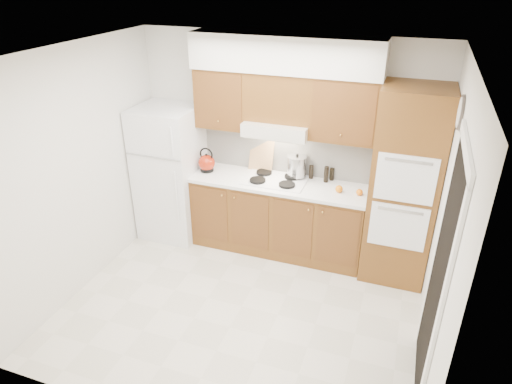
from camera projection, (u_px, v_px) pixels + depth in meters
floor at (242, 306)px, 4.85m from camera, size 3.60×3.60×0.00m
ceiling at (237, 56)px, 3.68m from camera, size 3.60×3.60×0.00m
wall_back at (285, 144)px, 5.53m from camera, size 3.60×0.02×2.60m
wall_left at (81, 172)px, 4.80m from camera, size 0.02×3.00×2.60m
wall_right at (445, 232)px, 3.73m from camera, size 0.02×3.00×2.60m
fridge at (171, 173)px, 5.84m from camera, size 0.75×0.72×1.72m
base_cabinets at (278, 217)px, 5.65m from camera, size 2.11×0.60×0.90m
countertop at (279, 183)px, 5.43m from camera, size 2.13×0.62×0.04m
backsplash at (286, 151)px, 5.54m from camera, size 2.11×0.03×0.56m
oven_cabinet at (404, 188)px, 4.92m from camera, size 0.70×0.65×2.20m
upper_cab_left at (224, 98)px, 5.35m from camera, size 0.63×0.33×0.70m
upper_cab_right at (345, 109)px, 4.93m from camera, size 0.73×0.33×0.70m
range_hood at (278, 128)px, 5.22m from camera, size 0.75×0.45×0.15m
upper_cab_over_hood at (280, 97)px, 5.12m from camera, size 0.75×0.33×0.55m
soffit at (285, 54)px, 4.87m from camera, size 2.13×0.36×0.40m
cooktop at (275, 180)px, 5.45m from camera, size 0.74×0.50×0.01m
doorway at (438, 282)px, 3.55m from camera, size 0.02×0.90×2.10m
wall_clock at (461, 113)px, 3.81m from camera, size 0.02×0.30×0.30m
kettle at (207, 163)px, 5.64m from camera, size 0.27×0.27×0.21m
cutting_board at (261, 155)px, 5.64m from camera, size 0.33×0.15×0.42m
stock_pot at (297, 166)px, 5.46m from camera, size 0.30×0.30×0.24m
condiment_a at (326, 174)px, 5.38m from camera, size 0.07×0.07×0.19m
condiment_b at (311, 172)px, 5.47m from camera, size 0.07×0.07×0.17m
condiment_c at (332, 174)px, 5.43m from camera, size 0.07×0.07×0.15m
orange_near at (359, 192)px, 5.09m from camera, size 0.09×0.09×0.07m
orange_far at (339, 189)px, 5.15m from camera, size 0.10×0.10×0.08m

